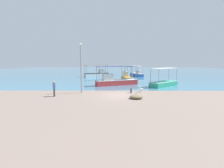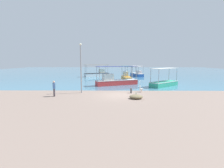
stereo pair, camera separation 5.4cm
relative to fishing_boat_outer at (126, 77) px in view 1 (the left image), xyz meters
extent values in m
plane|color=gray|center=(-1.96, -15.43, -0.66)|extent=(120.00, 120.00, 0.00)
cube|color=teal|center=(-1.96, 32.57, -0.66)|extent=(110.00, 90.00, 0.00)
cube|color=orange|center=(0.01, -0.14, -0.27)|extent=(1.89, 4.88, 0.77)
cube|color=silver|center=(0.01, -0.14, 0.07)|extent=(1.94, 4.92, 0.08)
cylinder|color=#99999E|center=(0.82, -2.21, 1.12)|extent=(0.08, 0.08, 2.02)
cylinder|color=#99999E|center=(-0.37, -2.32, 1.12)|extent=(0.08, 0.08, 2.02)
cylinder|color=#99999E|center=(0.40, 2.03, 1.12)|extent=(0.08, 0.08, 2.02)
cylinder|color=#99999E|center=(-0.79, 1.92, 1.12)|extent=(0.08, 0.08, 2.02)
cube|color=#176A49|center=(0.01, -0.14, 2.16)|extent=(1.97, 4.69, 0.05)
cube|color=silver|center=(-0.09, 0.92, 0.58)|extent=(1.10, 1.13, 0.94)
cube|color=silver|center=(-6.79, 8.61, -0.23)|extent=(6.05, 4.17, 0.85)
cube|color=black|center=(-6.79, 8.61, 0.15)|extent=(6.11, 4.22, 0.08)
cylinder|color=#99999E|center=(-8.96, 6.75, 1.21)|extent=(0.08, 0.08, 2.04)
cylinder|color=#99999E|center=(-9.53, 7.81, 1.21)|extent=(0.08, 0.08, 2.04)
cylinder|color=#99999E|center=(-4.04, 9.42, 1.21)|extent=(0.08, 0.08, 2.04)
cylinder|color=#99999E|center=(-4.61, 10.47, 1.21)|extent=(0.08, 0.08, 2.04)
cube|color=#816E58|center=(-6.79, 8.61, 2.26)|extent=(5.92, 4.16, 0.05)
cube|color=beige|center=(-5.58, 9.27, 0.67)|extent=(1.56, 1.47, 0.95)
cube|color=teal|center=(5.19, -8.27, -0.29)|extent=(5.10, 4.77, 0.73)
cube|color=silver|center=(5.19, -8.27, 0.03)|extent=(5.16, 4.83, 0.08)
cylinder|color=#99999E|center=(3.81, -10.40, 1.06)|extent=(0.08, 0.08, 1.98)
cylinder|color=#99999E|center=(2.91, -9.38, 1.06)|extent=(0.08, 0.08, 1.98)
cylinder|color=#99999E|center=(7.48, -7.17, 1.06)|extent=(0.08, 0.08, 1.98)
cylinder|color=#99999E|center=(6.57, -6.14, 1.06)|extent=(0.08, 0.08, 1.98)
cube|color=beige|center=(5.19, -8.27, 2.08)|extent=(5.02, 4.71, 0.05)
cube|color=#2F60B6|center=(3.32, 9.43, -0.27)|extent=(2.92, 5.37, 0.78)
cube|color=silver|center=(3.32, 9.43, 0.08)|extent=(2.97, 5.42, 0.08)
cylinder|color=#99999E|center=(2.05, 11.47, 1.01)|extent=(0.08, 0.08, 1.77)
cylinder|color=#99999E|center=(3.24, 11.84, 1.01)|extent=(0.08, 0.08, 1.77)
cylinder|color=#99999E|center=(3.40, 7.02, 1.01)|extent=(0.08, 0.08, 1.77)
cylinder|color=#99999E|center=(4.59, 7.38, 1.01)|extent=(0.08, 0.08, 1.77)
cube|color=silver|center=(3.32, 9.43, 1.92)|extent=(2.95, 5.20, 0.05)
cube|color=beige|center=(3.65, 8.32, 0.49)|extent=(1.34, 1.46, 0.74)
cube|color=red|center=(-1.98, -7.01, -0.24)|extent=(6.87, 4.11, 0.83)
cube|color=silver|center=(-1.98, -7.01, 0.14)|extent=(6.92, 4.17, 0.08)
cylinder|color=#99999E|center=(0.70, -5.16, 1.24)|extent=(0.08, 0.08, 2.12)
cylinder|color=#99999E|center=(1.18, -6.25, 1.24)|extent=(0.08, 0.08, 2.12)
cylinder|color=#99999E|center=(-5.14, -7.76, 1.24)|extent=(0.08, 0.08, 2.12)
cylinder|color=#99999E|center=(-4.65, -8.85, 1.24)|extent=(0.08, 0.08, 2.12)
cube|color=navy|center=(-1.98, -7.01, 2.32)|extent=(6.73, 4.12, 0.05)
cube|color=silver|center=(-3.39, -7.64, 0.68)|extent=(1.94, 1.60, 1.01)
cylinder|color=#E0997A|center=(0.88, -13.47, -0.55)|extent=(0.03, 0.03, 0.22)
cylinder|color=#E0997A|center=(0.96, -13.41, -0.55)|extent=(0.03, 0.03, 0.22)
ellipsoid|color=white|center=(0.91, -13.42, -0.30)|extent=(0.56, 0.62, 0.32)
ellipsoid|color=white|center=(1.06, -13.62, -0.28)|extent=(0.19, 0.20, 0.10)
cylinder|color=white|center=(0.81, -13.30, -0.08)|extent=(0.07, 0.07, 0.26)
sphere|color=white|center=(0.81, -13.30, 0.08)|extent=(0.11, 0.11, 0.11)
cone|color=#E5933F|center=(0.72, -13.16, 0.07)|extent=(0.22, 0.27, 0.06)
cylinder|color=gray|center=(-6.38, -14.03, 2.16)|extent=(0.14, 0.14, 5.64)
sphere|color=#EAEACC|center=(-6.38, -14.03, 5.09)|extent=(0.28, 0.28, 0.28)
cylinder|color=#47474C|center=(-0.40, -14.17, -0.40)|extent=(0.21, 0.21, 0.51)
sphere|color=#4C4C51|center=(-0.40, -14.17, -0.12)|extent=(0.22, 0.22, 0.22)
cylinder|color=#403840|center=(-8.90, -16.31, -0.24)|extent=(0.16, 0.16, 0.85)
cylinder|color=#403840|center=(-8.98, -16.15, -0.24)|extent=(0.16, 0.16, 0.85)
cube|color=#3E629C|center=(-8.94, -16.23, 0.50)|extent=(0.38, 0.46, 0.62)
sphere|color=tan|center=(-8.94, -16.23, 0.92)|extent=(0.22, 0.22, 0.22)
ellipsoid|color=#706548|center=(-0.19, -17.35, -0.45)|extent=(1.38, 1.17, 0.41)
cylinder|color=#3F7F4C|center=(0.11, -14.98, -0.56)|extent=(0.07, 0.07, 0.20)
cylinder|color=#3F7F4C|center=(0.11, -14.98, -0.43)|extent=(0.03, 0.03, 0.07)
camera|label=1|loc=(-2.49, -34.82, 3.13)|focal=28.00mm
camera|label=2|loc=(-2.43, -34.82, 3.13)|focal=28.00mm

